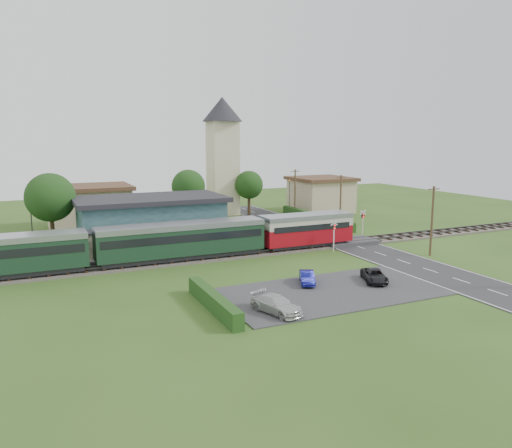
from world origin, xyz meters
name	(u,v)px	position (x,y,z in m)	size (l,w,h in m)	color
ground	(277,257)	(0.00, 0.00, 0.00)	(120.00, 120.00, 0.00)	#2D4C19
railway_track	(268,251)	(0.00, 2.00, 0.11)	(76.00, 3.20, 0.49)	#4C443D
road	(360,247)	(10.00, 0.00, 0.03)	(6.00, 70.00, 0.05)	#28282B
car_park	(330,292)	(-1.50, -12.00, 0.04)	(17.00, 9.00, 0.08)	#333335
crossing_deck	(349,242)	(10.00, 2.00, 0.23)	(6.20, 3.40, 0.45)	#333335
platform	(165,253)	(-10.00, 5.20, 0.23)	(30.00, 3.00, 0.45)	gray
equipment_hut	(80,245)	(-18.00, 5.20, 1.75)	(2.30, 2.30, 2.55)	beige
station_building	(151,220)	(-10.00, 10.99, 2.69)	(16.00, 9.00, 5.30)	#284747
train	(149,242)	(-12.30, 2.00, 2.18)	(43.20, 2.90, 3.40)	#232328
church_tower	(223,147)	(5.00, 28.00, 10.23)	(6.00, 6.00, 17.60)	beige
house_west	(89,206)	(-15.00, 25.00, 2.79)	(10.80, 8.80, 5.50)	tan
house_east	(321,194)	(20.00, 24.00, 2.80)	(8.80, 8.80, 5.50)	tan
hedge_carpark	(214,301)	(-11.00, -12.00, 0.60)	(0.80, 9.00, 1.20)	#193814
hedge_roadside	(316,218)	(14.20, 16.00, 0.60)	(0.80, 18.00, 1.20)	#193814
hedge_station	(143,231)	(-10.00, 15.50, 0.65)	(22.00, 0.80, 1.30)	#193814
tree_a	(50,198)	(-20.00, 14.00, 5.38)	(5.20, 5.20, 8.00)	#332316
tree_b	(188,186)	(-2.00, 23.00, 5.02)	(4.60, 4.60, 7.34)	#332316
tree_c	(249,185)	(8.00, 25.00, 4.65)	(4.20, 4.20, 6.78)	#332316
utility_pole_b	(432,220)	(14.20, -6.00, 3.63)	(1.40, 0.22, 7.00)	#473321
utility_pole_c	(341,201)	(14.20, 10.00, 3.63)	(1.40, 0.22, 7.00)	#473321
utility_pole_d	(295,192)	(14.20, 22.00, 3.63)	(1.40, 0.22, 7.00)	#473321
crossing_signal_near	(334,231)	(6.40, -0.41, 2.14)	(0.84, 0.28, 3.28)	silver
crossing_signal_far	(363,219)	(13.60, 4.39, 2.14)	(0.84, 0.28, 3.28)	silver
streetlamp_west	(31,213)	(-22.00, 20.00, 3.04)	(0.30, 0.30, 5.15)	#3F3F47
streetlamp_east	(290,192)	(16.00, 27.00, 3.04)	(0.30, 0.30, 5.15)	#3F3F47
car_on_road	(300,225)	(9.26, 11.76, 0.62)	(1.34, 3.32, 1.13)	#2E5DA5
car_park_blue	(307,277)	(-2.12, -9.50, 0.59)	(1.08, 3.10, 1.02)	navy
car_park_silver	(276,304)	(-7.43, -14.50, 0.67)	(1.66, 4.08, 1.18)	silver
car_park_dark	(374,276)	(3.17, -11.32, 0.59)	(1.68, 3.64, 1.01)	black
pedestrian_near	(218,237)	(-4.29, 5.11, 1.43)	(0.72, 0.47, 1.97)	gray
pedestrian_far	(113,247)	(-14.98, 5.61, 1.18)	(0.71, 0.56, 1.47)	gray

